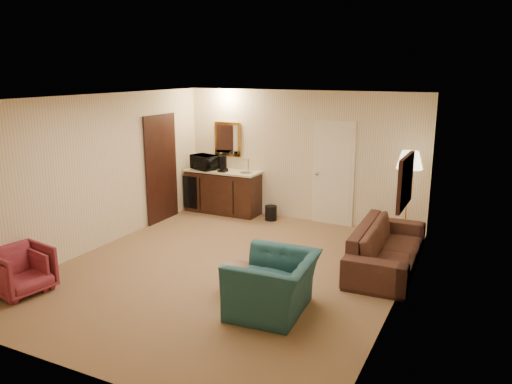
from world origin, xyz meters
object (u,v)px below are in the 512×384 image
at_px(wetbar_cabinet, 223,191).
at_px(microwave, 204,161).
at_px(coffee_table, 242,281).
at_px(waste_bin, 271,213).
at_px(sofa, 388,240).
at_px(teal_armchair, 273,275).
at_px(rose_chair_near, 18,273).
at_px(floor_lamp, 407,198).
at_px(rose_chair_far, 21,268).
at_px(coffee_maker, 223,164).

xyz_separation_m(wetbar_cabinet, microwave, (-0.40, -0.07, 0.65)).
relative_size(coffee_table, waste_bin, 2.34).
bearing_deg(microwave, sofa, -1.58).
distance_m(sofa, microwave, 4.51).
distance_m(teal_armchair, rose_chair_near, 3.49).
bearing_deg(waste_bin, wetbar_cabinet, 176.55).
height_order(coffee_table, floor_lamp, floor_lamp).
bearing_deg(rose_chair_near, coffee_table, -52.79).
bearing_deg(coffee_table, waste_bin, 108.03).
bearing_deg(waste_bin, coffee_table, -71.97).
xyz_separation_m(sofa, teal_armchair, (-0.99, -2.10, 0.04)).
bearing_deg(wetbar_cabinet, sofa, -22.29).
xyz_separation_m(rose_chair_far, floor_lamp, (4.35, 4.34, 0.47)).
distance_m(teal_armchair, coffee_maker, 4.51).
relative_size(wetbar_cabinet, coffee_maker, 4.92).
bearing_deg(wetbar_cabinet, teal_armchair, -52.41).
bearing_deg(coffee_maker, floor_lamp, -1.43).
bearing_deg(sofa, rose_chair_far, 123.67).
relative_size(wetbar_cabinet, microwave, 2.96).
height_order(sofa, floor_lamp, floor_lamp).
relative_size(wetbar_cabinet, waste_bin, 5.48).
height_order(coffee_table, coffee_maker, coffee_maker).
relative_size(sofa, rose_chair_far, 3.25).
bearing_deg(microwave, floor_lamp, 14.55).
distance_m(waste_bin, coffee_maker, 1.43).
relative_size(waste_bin, coffee_maker, 0.90).
distance_m(teal_armchair, coffee_table, 0.68).
relative_size(teal_armchair, microwave, 2.03).
relative_size(floor_lamp, waste_bin, 5.53).
relative_size(teal_armchair, floor_lamp, 0.68).
height_order(coffee_table, waste_bin, coffee_table).
bearing_deg(rose_chair_far, sofa, -44.72).
xyz_separation_m(wetbar_cabinet, rose_chair_near, (-0.50, -4.72, -0.15)).
bearing_deg(teal_armchair, rose_chair_near, -76.30).
height_order(rose_chair_far, floor_lamp, floor_lamp).
distance_m(sofa, rose_chair_far, 5.30).
height_order(sofa, coffee_table, sofa).
bearing_deg(coffee_table, wetbar_cabinet, 123.34).
bearing_deg(rose_chair_near, coffee_maker, 4.79).
height_order(floor_lamp, waste_bin, floor_lamp).
distance_m(rose_chair_far, coffee_table, 3.02).
height_order(rose_chair_near, floor_lamp, floor_lamp).
xyz_separation_m(rose_chair_far, microwave, (0.10, 4.59, 0.75)).
bearing_deg(coffee_maker, teal_armchair, -50.63).
height_order(floor_lamp, coffee_maker, floor_lamp).
relative_size(rose_chair_near, rose_chair_far, 0.87).
bearing_deg(rose_chair_far, floor_lamp, -35.58).
xyz_separation_m(sofa, rose_chair_near, (-4.30, -3.16, -0.14)).
bearing_deg(coffee_maker, rose_chair_far, -95.62).
height_order(rose_chair_far, coffee_table, rose_chair_far).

